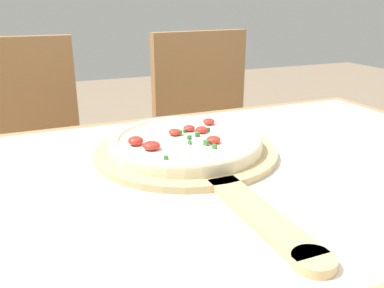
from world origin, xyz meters
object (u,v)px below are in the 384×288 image
(pizza_peel, at_px, (192,156))
(chair_right, at_px, (211,137))
(pizza, at_px, (186,142))
(chair_left, at_px, (23,163))

(pizza_peel, height_order, chair_right, chair_right)
(pizza, height_order, chair_right, chair_right)
(pizza_peel, xyz_separation_m, chair_right, (0.36, 0.66, -0.22))
(pizza, relative_size, chair_right, 0.31)
(pizza_peel, relative_size, chair_right, 0.62)
(pizza_peel, distance_m, pizza, 0.03)
(pizza, relative_size, chair_left, 0.31)
(pizza, xyz_separation_m, chair_left, (-0.30, 0.64, -0.23))
(pizza, height_order, chair_left, chair_left)
(pizza_peel, xyz_separation_m, chair_left, (-0.30, 0.67, -0.22))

